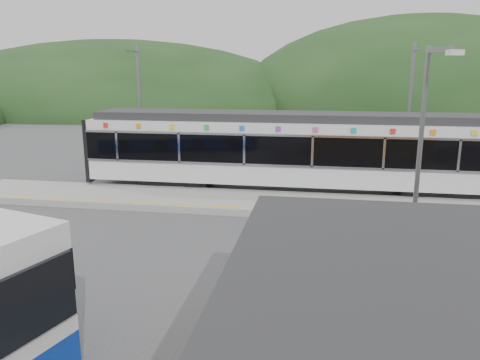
# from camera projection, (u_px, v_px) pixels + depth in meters

# --- Properties ---
(ground) EXTENTS (120.00, 120.00, 0.00)m
(ground) POSITION_uv_depth(u_px,v_px,m) (241.00, 232.00, 16.85)
(ground) COLOR #4C4C4F
(ground) RESTS_ON ground
(hills) EXTENTS (146.00, 149.00, 26.00)m
(hills) POSITION_uv_depth(u_px,v_px,m) (397.00, 200.00, 20.91)
(hills) COLOR #1E3D19
(hills) RESTS_ON ground
(platform) EXTENTS (26.00, 3.20, 0.30)m
(platform) POSITION_uv_depth(u_px,v_px,m) (254.00, 203.00, 19.98)
(platform) COLOR #9E9E99
(platform) RESTS_ON ground
(yellow_line) EXTENTS (26.00, 0.10, 0.01)m
(yellow_line) POSITION_uv_depth(u_px,v_px,m) (249.00, 208.00, 18.70)
(yellow_line) COLOR yellow
(yellow_line) RESTS_ON platform
(train) EXTENTS (20.44, 3.01, 3.74)m
(train) POSITION_uv_depth(u_px,v_px,m) (302.00, 149.00, 21.82)
(train) COLOR black
(train) RESTS_ON ground
(catenary_mast_west) EXTENTS (0.18, 1.80, 7.00)m
(catenary_mast_west) POSITION_uv_depth(u_px,v_px,m) (140.00, 108.00, 25.36)
(catenary_mast_west) COLOR slate
(catenary_mast_west) RESTS_ON ground
(catenary_mast_east) EXTENTS (0.18, 1.80, 7.00)m
(catenary_mast_east) POSITION_uv_depth(u_px,v_px,m) (409.00, 112.00, 23.08)
(catenary_mast_east) COLOR slate
(catenary_mast_east) RESTS_ON ground
(lamp_post) EXTENTS (0.51, 1.15, 6.24)m
(lamp_post) POSITION_uv_depth(u_px,v_px,m) (421.00, 153.00, 11.33)
(lamp_post) COLOR slate
(lamp_post) RESTS_ON ground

